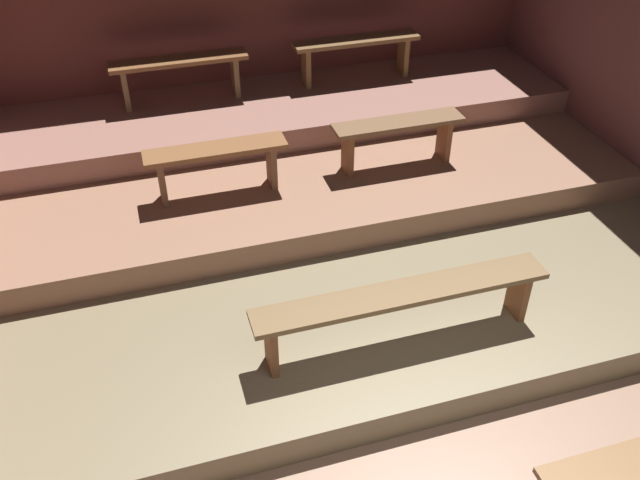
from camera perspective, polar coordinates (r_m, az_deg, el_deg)
ground at (r=5.48m, az=2.00°, el=-4.21°), size 6.45×6.16×0.08m
wall_back at (r=7.13m, az=-5.07°, el=17.80°), size 6.45×0.06×2.50m
platform_lower at (r=5.83m, az=0.14°, el=0.66°), size 5.65×4.15×0.23m
platform_middle at (r=6.35m, az=-2.00°, el=6.44°), size 5.65×2.54×0.23m
platform_upper at (r=6.79m, az=-3.49°, el=10.71°), size 5.65×1.27×0.23m
bench_lower_center at (r=4.49m, az=6.87°, el=-5.05°), size 2.01×0.25×0.43m
bench_middle_left at (r=5.61m, az=-8.67°, el=6.71°), size 1.15×0.25×0.43m
bench_middle_right at (r=5.99m, az=6.52°, el=8.95°), size 1.15×0.25×0.43m
bench_upper_left at (r=6.71m, az=-11.67°, el=13.85°), size 1.28×0.25×0.43m
bench_upper_right at (r=7.07m, az=3.01°, el=15.71°), size 1.28×0.25×0.43m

